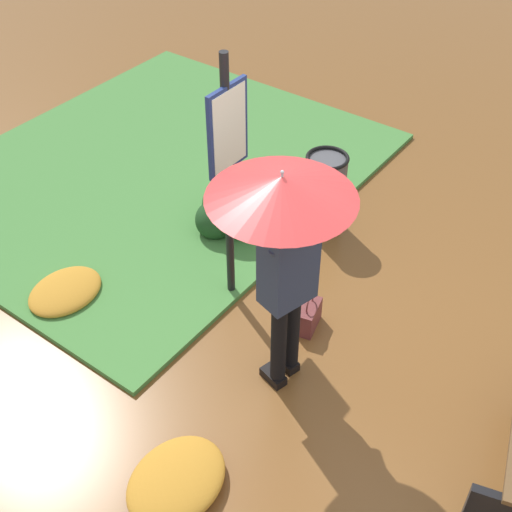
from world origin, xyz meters
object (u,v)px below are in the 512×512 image
person_with_umbrella (285,229)px  handbag (309,316)px  info_sign_post (228,158)px  trash_bin (325,192)px

person_with_umbrella → handbag: person_with_umbrella is taller
person_with_umbrella → info_sign_post: (-0.58, -0.93, -0.11)m
handbag → info_sign_post: bearing=-85.5°
info_sign_post → handbag: 1.53m
person_with_umbrella → info_sign_post: 1.10m
info_sign_post → trash_bin: info_sign_post is taller
handbag → trash_bin: (-1.26, -0.65, 0.29)m
info_sign_post → person_with_umbrella: bearing=57.9°
info_sign_post → trash_bin: 1.67m
person_with_umbrella → handbag: 1.57m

